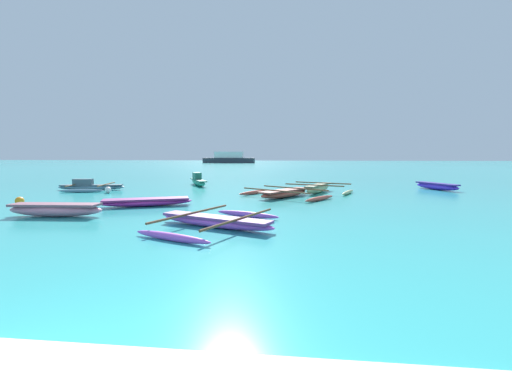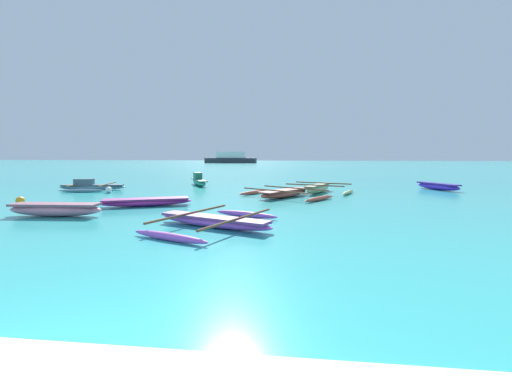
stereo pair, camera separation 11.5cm
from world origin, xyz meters
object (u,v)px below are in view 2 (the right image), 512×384
object	(u,v)px
moored_boat_5	(318,188)
moored_boat_7	(438,186)
moored_boat_0	(55,209)
mooring_buoy_0	(20,201)
moored_boat_1	(91,186)
distant_ferry	(231,158)
moored_boat_2	(146,202)
moored_boat_3	(199,181)
moored_boat_4	(285,193)
mooring_buoy_1	(109,190)
moored_boat_6	(214,221)

from	to	relation	value
moored_boat_5	moored_boat_7	size ratio (longest dim) A/B	1.39
moored_boat_0	mooring_buoy_0	xyz separation A→B (m)	(-3.41, 2.36, -0.08)
moored_boat_1	distant_ferry	distance (m)	66.24
moored_boat_2	moored_boat_3	world-z (taller)	moored_boat_3
moored_boat_3	moored_boat_4	world-z (taller)	moored_boat_3
moored_boat_1	moored_boat_3	distance (m)	6.79
moored_boat_3	mooring_buoy_1	world-z (taller)	moored_boat_3
moored_boat_1	mooring_buoy_0	xyz separation A→B (m)	(0.66, -6.18, -0.04)
moored_boat_3	moored_boat_4	xyz separation A→B (m)	(6.20, -6.04, -0.11)
moored_boat_1	moored_boat_7	world-z (taller)	moored_boat_1
moored_boat_6	mooring_buoy_0	xyz separation A→B (m)	(-9.31, 3.47, 0.00)
moored_boat_0	moored_boat_5	distance (m)	12.85
moored_boat_6	moored_boat_3	bearing A→B (deg)	130.59
moored_boat_1	moored_boat_6	xyz separation A→B (m)	(9.97, -9.65, -0.04)
moored_boat_6	distant_ferry	size ratio (longest dim) A/B	0.35
moored_boat_1	distant_ferry	bearing A→B (deg)	83.26
moored_boat_7	mooring_buoy_0	size ratio (longest dim) A/B	8.44
moored_boat_2	moored_boat_4	distance (m)	6.73
moored_boat_3	moored_boat_6	world-z (taller)	moored_boat_3
moored_boat_6	distant_ferry	xyz separation A→B (m)	(-14.10, 75.75, 0.98)
moored_boat_3	moored_boat_6	distance (m)	14.16
moored_boat_1	moored_boat_6	bearing A→B (deg)	-54.36
moored_boat_0	moored_boat_4	world-z (taller)	moored_boat_0
moored_boat_1	moored_boat_3	size ratio (longest dim) A/B	1.07
moored_boat_0	moored_boat_4	xyz separation A→B (m)	(7.75, 6.32, -0.05)
moored_boat_3	moored_boat_7	size ratio (longest dim) A/B	1.25
moored_boat_1	moored_boat_3	bearing A→B (deg)	23.94
moored_boat_3	mooring_buoy_0	distance (m)	11.16
moored_boat_3	moored_boat_5	distance (m)	8.87
moored_boat_7	distant_ferry	xyz separation A→B (m)	(-25.07, 63.68, 0.92)
mooring_buoy_1	distant_ferry	size ratio (longest dim) A/B	0.03
moored_boat_4	mooring_buoy_1	distance (m)	9.87
moored_boat_0	moored_boat_2	distance (m)	3.39
moored_boat_5	distant_ferry	size ratio (longest dim) A/B	0.32
moored_boat_6	mooring_buoy_1	size ratio (longest dim) A/B	12.90
moored_boat_0	moored_boat_6	size ratio (longest dim) A/B	0.73
moored_boat_0	moored_boat_2	xyz separation A→B (m)	(2.10, 2.65, -0.07)
moored_boat_5	mooring_buoy_0	bearing A→B (deg)	137.70
moored_boat_3	moored_boat_6	xyz separation A→B (m)	(4.36, -13.47, -0.13)
moored_boat_6	moored_boat_7	bearing A→B (deg)	70.40
moored_boat_2	moored_boat_6	bearing A→B (deg)	-67.06
moored_boat_3	moored_boat_6	size ratio (longest dim) A/B	0.82
mooring_buoy_0	mooring_buoy_1	xyz separation A→B (m)	(1.31, 4.69, -0.00)
moored_boat_1	distant_ferry	xyz separation A→B (m)	(-4.13, 66.10, 0.94)
moored_boat_3	moored_boat_1	bearing A→B (deg)	-82.12
moored_boat_6	moored_boat_7	distance (m)	16.31
moored_boat_7	moored_boat_6	bearing A→B (deg)	-68.84
moored_boat_5	moored_boat_1	bearing A→B (deg)	112.27
distant_ferry	moored_boat_6	bearing A→B (deg)	-79.46
moored_boat_6	moored_boat_5	bearing A→B (deg)	91.93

